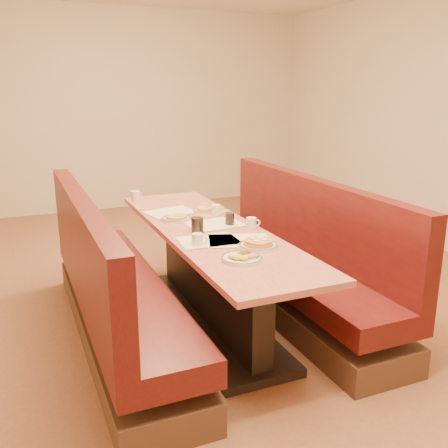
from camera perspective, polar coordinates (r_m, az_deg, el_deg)
name	(u,v)px	position (r m, az deg, el deg)	size (l,w,h in m)	color
ground	(210,322)	(3.89, -1.61, -11.13)	(8.00, 8.00, 0.00)	#9E6647
room_envelope	(208,57)	(3.48, -1.86, 18.56)	(6.04, 8.04, 2.82)	beige
diner_table	(210,276)	(3.74, -1.65, -6.00)	(0.70, 2.50, 0.75)	black
booth_left	(111,293)	(3.57, -12.76, -7.75)	(0.55, 2.50, 1.05)	#4C3326
booth_right	(294,265)	(4.05, 8.06, -4.62)	(0.55, 2.50, 1.05)	#4C3326
placemat_near_left	(208,240)	(3.32, -1.79, -1.89)	(0.39, 0.29, 0.00)	beige
placemat_near_right	(239,240)	(3.32, 1.73, -1.88)	(0.40, 0.30, 0.00)	beige
placemat_far_left	(171,212)	(4.09, -6.11, 1.38)	(0.39, 0.29, 0.00)	beige
placemat_far_right	(215,224)	(3.71, -1.05, -0.01)	(0.40, 0.30, 0.00)	beige
pancake_plate	(258,244)	(3.20, 3.96, -2.30)	(0.25, 0.25, 0.06)	silver
eggs_plate	(242,258)	(2.96, 2.02, -3.87)	(0.25, 0.25, 0.05)	silver
extra_plate_mid	(205,210)	(4.10, -2.22, 1.64)	(0.20, 0.20, 0.04)	silver
extra_plate_far	(176,218)	(3.84, -5.47, 0.66)	(0.23, 0.23, 0.05)	silver
coffee_mug_a	(252,223)	(3.61, 3.19, 0.15)	(0.10, 0.07, 0.08)	silver
coffee_mug_b	(198,239)	(3.22, -3.01, -1.76)	(0.10, 0.07, 0.08)	silver
coffee_mug_c	(216,210)	(3.98, -0.86, 1.65)	(0.11, 0.08, 0.08)	silver
coffee_mug_d	(136,196)	(4.55, -10.07, 3.23)	(0.11, 0.08, 0.09)	silver
soda_tumbler_near	(197,226)	(3.47, -3.06, -0.19)	(0.08, 0.08, 0.12)	black
soda_tumbler_mid	(230,219)	(3.69, 0.67, 0.59)	(0.07, 0.07, 0.09)	black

